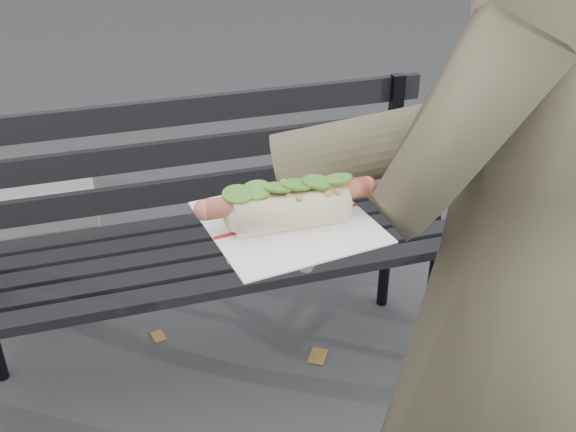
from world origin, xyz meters
name	(u,v)px	position (x,y,z in m)	size (l,w,h in m)	color
park_bench	(196,225)	(-0.03, 0.98, 0.52)	(1.50, 0.44, 0.88)	black
person	(510,294)	(0.34, 0.00, 0.89)	(0.65, 0.43, 1.78)	brown
held_hotdog	(417,151)	(0.13, -0.02, 1.19)	(0.63, 0.30, 0.20)	brown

